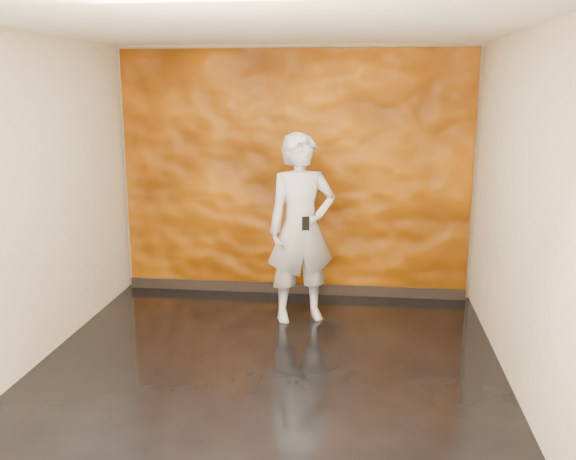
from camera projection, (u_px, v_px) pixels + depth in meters
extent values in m
cube|color=black|center=(269.00, 363.00, 5.60)|extent=(4.00, 4.00, 0.01)
cube|color=#BCAC91|center=(295.00, 173.00, 7.22)|extent=(4.00, 0.02, 2.80)
cube|color=#BCAC91|center=(211.00, 275.00, 3.35)|extent=(4.00, 0.02, 2.80)
cube|color=#BCAC91|center=(39.00, 200.00, 5.52)|extent=(0.02, 4.00, 2.80)
cube|color=#BCAC91|center=(519.00, 211.00, 5.06)|extent=(0.02, 4.00, 2.80)
cube|color=white|center=(267.00, 28.00, 4.98)|extent=(4.00, 4.00, 0.01)
cube|color=#BF5C02|center=(294.00, 175.00, 7.19)|extent=(3.90, 0.06, 2.75)
cube|color=black|center=(294.00, 288.00, 7.45)|extent=(3.90, 0.04, 0.12)
imported|color=#92959F|center=(301.00, 228.00, 6.44)|extent=(0.82, 0.68, 1.92)
cube|color=black|center=(306.00, 223.00, 6.17)|extent=(0.07, 0.04, 0.14)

